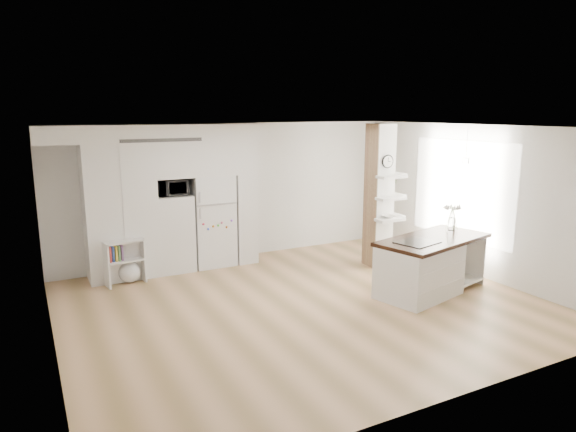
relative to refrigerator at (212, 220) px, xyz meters
name	(u,v)px	position (x,y,z in m)	size (l,w,h in m)	color
floor	(304,305)	(0.53, -2.68, -0.88)	(7.00, 6.00, 0.01)	tan
room	(305,186)	(0.53, -2.68, 0.98)	(7.04, 6.04, 2.72)	white
cabinet_wall	(162,191)	(-0.92, -0.01, 0.63)	(4.00, 0.71, 2.70)	silver
refrigerator	(212,220)	(0.00, 0.00, 0.00)	(0.78, 0.69, 1.75)	white
column	(385,196)	(2.90, -1.55, 0.48)	(0.69, 0.90, 2.70)	silver
window	(461,190)	(4.00, -2.38, 0.62)	(2.40, 2.40, 0.00)	white
pendant_light	(391,161)	(2.23, -2.53, 1.24)	(0.12, 0.12, 0.10)	white
kitchen_island	(424,266)	(2.47, -3.16, -0.40)	(2.19, 1.42, 1.48)	silver
bookshelf	(126,264)	(-1.70, -0.36, -0.54)	(0.71, 0.48, 0.78)	silver
floor_plant_a	(439,260)	(3.49, -2.46, -0.62)	(0.28, 0.23, 0.51)	#457930
floor_plant_b	(420,253)	(3.52, -1.92, -0.62)	(0.28, 0.28, 0.50)	#457930
microwave	(172,187)	(-0.75, -0.06, 0.69)	(0.54, 0.37, 0.30)	#2D2D2D
shelf_plant	(390,185)	(3.15, -1.38, 0.65)	(0.27, 0.23, 0.30)	#457930
decor_bowl	(388,217)	(2.82, -1.78, 0.13)	(0.22, 0.22, 0.05)	white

